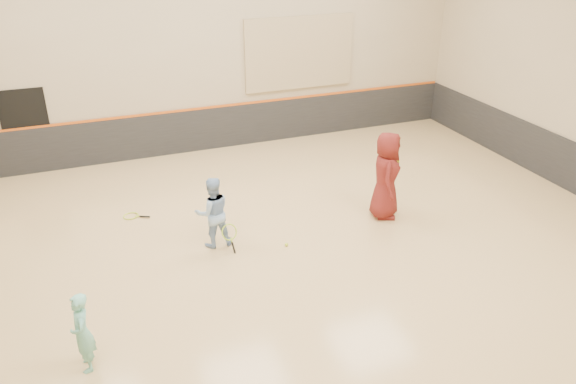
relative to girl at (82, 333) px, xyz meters
name	(u,v)px	position (x,y,z in m)	size (l,w,h in m)	color
room	(281,219)	(3.67, 1.78, 0.18)	(15.04, 12.04, 6.22)	tan
wainscot_back	(206,129)	(3.67, 7.75, -0.03)	(14.90, 0.04, 1.20)	#232326
accent_stripe	(204,108)	(3.67, 7.74, 0.59)	(14.90, 0.03, 0.06)	#D85914
acoustic_panel	(300,53)	(6.47, 7.73, 1.87)	(3.20, 0.08, 2.00)	tan
doorway	(27,132)	(-0.83, 7.76, 0.47)	(1.10, 0.05, 2.20)	black
girl	(82,333)	(0.00, 0.00, 0.00)	(0.46, 0.30, 1.26)	#75CBBE
instructor	(213,212)	(2.58, 2.66, 0.10)	(0.71, 0.56, 1.47)	#92B5E2
young_man	(386,175)	(6.35, 2.52, 0.33)	(0.94, 0.61, 1.93)	maroon
held_racket	(229,232)	(2.82, 2.38, -0.24)	(0.35, 0.35, 0.69)	#AFDF31
spare_racket	(131,215)	(1.15, 4.47, -0.59)	(0.75, 0.75, 0.08)	#C2E131
ball_under_racket	(286,245)	(3.90, 2.08, -0.60)	(0.07, 0.07, 0.07)	#D0EB36
ball_in_hand	(398,161)	(6.56, 2.43, 0.67)	(0.07, 0.07, 0.07)	#C2D130
ball_beside_spare	(213,192)	(3.13, 4.95, -0.60)	(0.07, 0.07, 0.07)	gold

